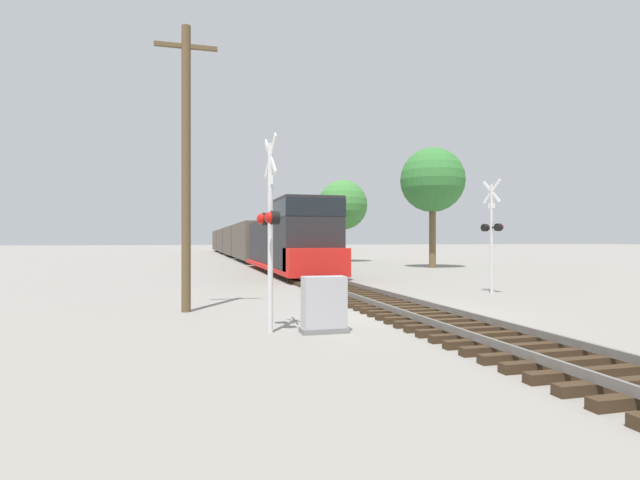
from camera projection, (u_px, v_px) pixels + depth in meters
The scene contains 9 objects.
ground_plane at pixel (407, 314), 14.27m from camera, with size 400.00×400.00×0.00m, color gray.
rail_track_bed at pixel (407, 309), 14.27m from camera, with size 2.60×160.00×0.31m.
freight_train at pixel (240, 241), 59.88m from camera, with size 3.09×76.12×4.32m.
crossing_signal_near at pixel (269, 223), 11.33m from camera, with size 0.41×1.01×4.48m.
crossing_signal_far at pixel (492, 230), 19.59m from camera, with size 0.48×1.01×4.47m.
relay_cabinet at pixel (324, 305), 11.35m from camera, with size 1.08×0.54×1.28m.
utility_pole at pixel (186, 164), 14.60m from camera, with size 1.80×0.27×8.39m.
tree_far_right at pixel (432, 181), 37.78m from camera, with size 4.88×4.88×9.10m.
tree_mid_background at pixel (343, 205), 48.61m from camera, with size 4.84×4.84×7.94m.
Camera 1 is at (-6.09, -13.15, 2.11)m, focal length 28.00 mm.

